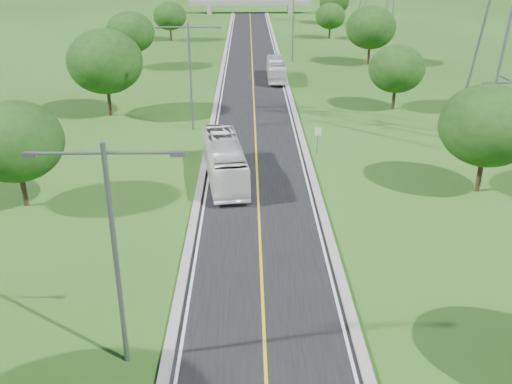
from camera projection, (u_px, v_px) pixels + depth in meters
ground at (253, 91)px, 68.77m from camera, size 260.00×260.00×0.00m
road at (253, 80)px, 74.24m from camera, size 8.00×150.00×0.06m
curb_left at (220, 80)px, 74.15m from camera, size 0.50×150.00×0.22m
curb_right at (285, 79)px, 74.26m from camera, size 0.50×150.00×0.22m
speed_limit_sign at (318, 136)px, 48.06m from camera, size 0.55×0.09×2.40m
overpass at (250, 3)px, 140.91m from camera, size 30.00×3.00×3.20m
streetlight_near_left at (114, 240)px, 22.40m from camera, size 5.90×0.25×10.00m
streetlight_mid_left at (190, 68)px, 52.56m from camera, size 5.90×0.25×10.00m
streetlight_far_right at (293, 21)px, 82.89m from camera, size 5.90×0.25×10.00m
tree_lb at (15, 141)px, 37.41m from camera, size 6.30×6.30×7.33m
tree_lc at (105, 62)px, 57.16m from camera, size 7.56×7.56×8.79m
tree_ld at (130, 32)px, 79.32m from camera, size 6.72×6.72×7.82m
tree_le at (170, 16)px, 101.55m from camera, size 5.88×5.88×6.84m
tree_rb at (488, 126)px, 39.55m from camera, size 6.72×6.72×7.82m
tree_rc at (397, 69)px, 59.90m from camera, size 5.88×5.88×6.84m
tree_rd at (371, 28)px, 81.49m from camera, size 7.14×7.14×8.30m
tree_re at (330, 16)px, 103.90m from camera, size 5.46×5.46×6.35m
tree_rf at (334, 2)px, 121.97m from camera, size 6.30×6.30×7.33m
bus_outbound at (276, 70)px, 73.84m from camera, size 2.23×9.40×2.62m
bus_inbound at (224, 160)px, 42.94m from camera, size 3.91×10.98×2.99m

